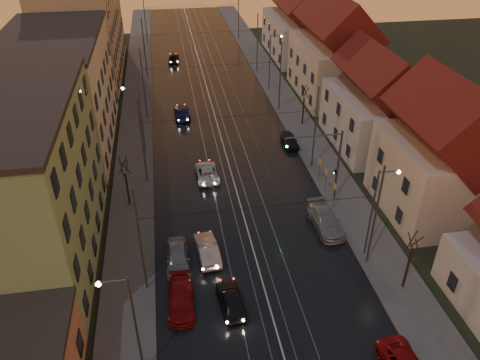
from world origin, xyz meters
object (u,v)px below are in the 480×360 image
street_lamp_1 (377,205)px  driving_car_2 (207,172)px  traffic_light_mast (329,158)px  street_lamp_3 (272,57)px  driving_car_4 (174,58)px  driving_car_0 (231,300)px  driving_car_1 (207,249)px  street_lamp_2 (138,113)px  parked_right_1 (326,220)px  parked_left_3 (177,257)px  driving_car_3 (182,112)px  parked_right_2 (290,140)px  street_lamp_0 (129,318)px  parked_left_2 (181,299)px

street_lamp_1 → driving_car_2: street_lamp_1 is taller
traffic_light_mast → driving_car_2: size_ratio=1.55×
street_lamp_3 → driving_car_4: (-13.35, 14.95, -4.18)m
street_lamp_1 → driving_car_0: street_lamp_1 is taller
driving_car_1 → driving_car_4: size_ratio=1.07×
street_lamp_2 → driving_car_0: bearing=-74.9°
driving_car_0 → parked_right_1: 12.14m
street_lamp_3 → driving_car_4: street_lamp_3 is taller
driving_car_2 → parked_right_1: (9.35, -9.85, 0.11)m
parked_left_3 → driving_car_0: bearing=-54.2°
driving_car_2 → parked_left_3: 13.04m
traffic_light_mast → parked_left_3: size_ratio=1.59×
driving_car_1 → street_lamp_1: bearing=166.6°
street_lamp_1 → street_lamp_2: (-18.21, 20.00, 0.00)m
street_lamp_3 → driving_car_2: 25.50m
driving_car_0 → driving_car_3: bearing=-92.6°
driving_car_1 → driving_car_4: driving_car_1 is taller
driving_car_3 → parked_right_2: bearing=139.1°
driving_car_1 → driving_car_3: (-0.40, 26.88, -0.05)m
traffic_light_mast → driving_car_1: bearing=-152.4°
street_lamp_0 → traffic_light_mast: 23.42m
driving_car_0 → parked_left_3: (-3.51, 4.93, 0.09)m
driving_car_4 → parked_left_3: bearing=93.3°
street_lamp_1 → street_lamp_0: bearing=-156.3°
parked_left_2 → parked_right_2: (13.70, 22.14, -0.02)m
parked_right_1 → traffic_light_mast: bearing=70.3°
parked_left_3 → street_lamp_0: bearing=-107.1°
street_lamp_3 → street_lamp_0: bearing=-112.5°
driving_car_1 → parked_left_3: bearing=9.5°
driving_car_0 → driving_car_4: size_ratio=0.96×
parked_right_1 → driving_car_4: bearing=99.9°
driving_car_0 → driving_car_1: 5.67m
parked_left_2 → parked_right_1: (12.98, 6.96, 0.09)m
street_lamp_1 → driving_car_2: (-11.68, 13.73, -4.24)m
street_lamp_3 → driving_car_3: 15.73m
driving_car_1 → parked_left_2: bearing=58.7°
street_lamp_3 → traffic_light_mast: street_lamp_3 is taller
street_lamp_0 → street_lamp_2: (0.00, 28.00, 0.00)m
parked_right_1 → driving_car_2: bearing=130.3°
driving_car_3 → driving_car_4: 22.22m
street_lamp_3 → parked_left_3: 38.23m
driving_car_0 → driving_car_4: bearing=-93.7°
driving_car_0 → driving_car_1: bearing=-84.1°
street_lamp_2 → parked_left_3: street_lamp_2 is taller
street_lamp_1 → parked_right_2: bearing=94.8°
parked_right_2 → driving_car_0: bearing=-115.4°
street_lamp_3 → driving_car_3: (-13.30, -7.27, -4.20)m
street_lamp_3 → driving_car_0: (-11.80, -39.72, -4.20)m
parked_right_1 → parked_left_2: bearing=-155.0°
driving_car_2 → parked_right_1: size_ratio=0.89×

